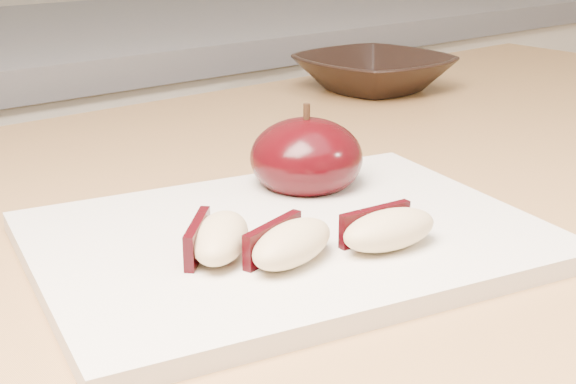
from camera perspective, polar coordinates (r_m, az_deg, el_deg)
cutting_board at (r=0.50m, az=0.00°, el=-3.36°), size 0.35×0.29×0.01m
apple_half at (r=0.58m, az=1.31°, el=2.47°), size 0.11×0.11×0.07m
apple_wedge_a at (r=0.46m, az=-5.01°, el=-3.25°), size 0.07×0.07×0.02m
apple_wedge_b at (r=0.45m, az=0.14°, el=-3.65°), size 0.07×0.05×0.02m
apple_wedge_c at (r=0.47m, az=7.11°, el=-2.63°), size 0.07×0.04×0.02m
bowl at (r=0.96m, az=6.10°, el=8.43°), size 0.17×0.17×0.04m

